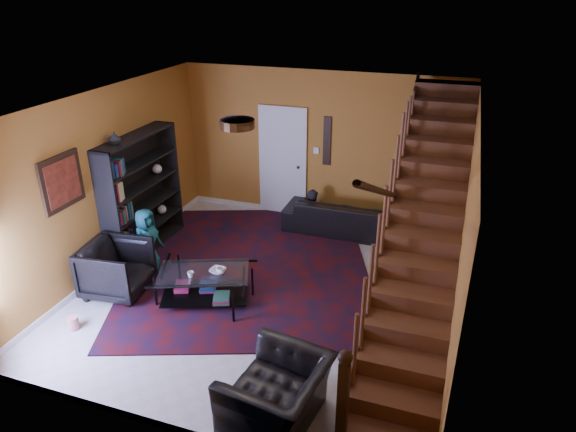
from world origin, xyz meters
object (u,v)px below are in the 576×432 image
(armchair_left, at_px, (117,269))
(coffee_table, at_px, (204,284))
(armchair_right, at_px, (277,394))
(sofa, at_px, (342,216))
(bookshelf, at_px, (143,196))

(armchair_left, bearing_deg, coffee_table, -87.10)
(armchair_left, distance_m, armchair_right, 3.40)
(armchair_left, height_order, coffee_table, armchair_left)
(sofa, distance_m, armchair_left, 4.01)
(armchair_left, distance_m, coffee_table, 1.33)
(sofa, relative_size, armchair_left, 2.37)
(bookshelf, distance_m, coffee_table, 2.12)
(armchair_right, bearing_deg, coffee_table, -126.51)
(armchair_left, bearing_deg, sofa, -47.00)
(bookshelf, xyz_separation_m, armchair_right, (3.39, -2.85, -0.62))
(bookshelf, bearing_deg, armchair_left, -75.02)
(coffee_table, bearing_deg, bookshelf, 145.96)
(coffee_table, bearing_deg, sofa, 64.86)
(sofa, distance_m, coffee_table, 3.12)
(bookshelf, distance_m, sofa, 3.50)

